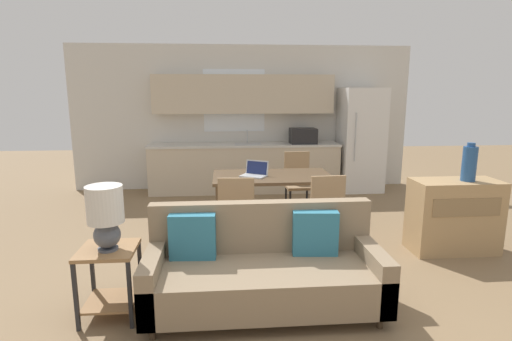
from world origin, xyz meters
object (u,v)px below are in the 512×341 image
object	(u,v)px
table_lamp	(105,214)
credenza	(454,216)
dining_chair_near_right	(324,210)
laptop	(255,172)
dining_table	(272,180)
refrigerator	(361,140)
vase	(469,163)
dining_chair_near_left	(237,212)
side_table	(109,271)
dining_chair_far_right	(298,180)
couch	(263,269)

from	to	relation	value
table_lamp	credenza	size ratio (longest dim) A/B	0.54
dining_chair_near_right	laptop	xyz separation A→B (m)	(-0.75, 0.76, 0.30)
dining_table	table_lamp	distance (m)	2.60
refrigerator	table_lamp	distance (m)	5.43
vase	laptop	size ratio (longest dim) A/B	1.08
dining_table	laptop	bearing A→B (deg)	-173.38
vase	dining_chair_near_left	bearing A→B (deg)	177.12
side_table	table_lamp	bearing A→B (deg)	-65.68
dining_table	dining_chair_near_right	bearing A→B (deg)	-57.22
table_lamp	dining_chair_near_left	distance (m)	1.69
dining_chair_far_right	dining_chair_near_right	distance (m)	1.59
dining_table	vase	distance (m)	2.36
side_table	dining_chair_near_left	distance (m)	1.63
credenza	dining_chair_near_right	distance (m)	1.52
table_lamp	vase	size ratio (longest dim) A/B	1.22
credenza	refrigerator	bearing A→B (deg)	91.83
side_table	vase	size ratio (longest dim) A/B	1.37
table_lamp	laptop	xyz separation A→B (m)	(1.36, 2.02, -0.10)
credenza	dining_chair_near_left	bearing A→B (deg)	177.66
dining_chair_far_right	dining_chair_near_left	size ratio (longest dim) A/B	1.00
dining_chair_near_right	dining_chair_near_left	xyz separation A→B (m)	(-1.02, -0.03, 0.00)
refrigerator	table_lamp	world-z (taller)	refrigerator
couch	laptop	distance (m)	2.00
laptop	dining_chair_near_left	bearing A→B (deg)	-79.97
dining_chair_far_right	dining_chair_near_right	size ratio (longest dim) A/B	1.00
dining_chair_near_right	dining_chair_near_left	world-z (taller)	same
vase	table_lamp	bearing A→B (deg)	-163.59
table_lamp	dining_chair_far_right	bearing A→B (deg)	53.56
couch	laptop	xyz separation A→B (m)	(0.09, 1.94, 0.46)
table_lamp	dining_chair_near_left	world-z (taller)	table_lamp
table_lamp	vase	xyz separation A→B (m)	(3.72, 1.10, 0.15)
dining_chair_far_right	dining_chair_near_right	world-z (taller)	same
side_table	dining_chair_far_right	size ratio (longest dim) A/B	0.64
refrigerator	vase	size ratio (longest dim) A/B	4.38
laptop	side_table	bearing A→B (deg)	-95.50
dining_table	dining_chair_near_left	size ratio (longest dim) A/B	1.70
table_lamp	credenza	distance (m)	3.82
dining_chair_near_left	laptop	distance (m)	0.89
dining_table	dining_chair_far_right	distance (m)	0.96
refrigerator	dining_chair_near_left	distance (m)	3.82
side_table	table_lamp	xyz separation A→B (m)	(0.01, -0.03, 0.50)
table_lamp	laptop	distance (m)	2.43
vase	dining_chair_near_right	xyz separation A→B (m)	(-1.62, 0.16, -0.55)
couch	dining_chair_near_right	world-z (taller)	dining_chair_near_right
refrigerator	couch	size ratio (longest dim) A/B	0.96
dining_chair_near_right	credenza	bearing A→B (deg)	171.31
dining_chair_near_right	vase	bearing A→B (deg)	170.60
couch	dining_chair_far_right	distance (m)	2.89
couch	dining_chair_near_left	bearing A→B (deg)	99.26
couch	dining_chair_near_left	world-z (taller)	dining_chair_near_left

